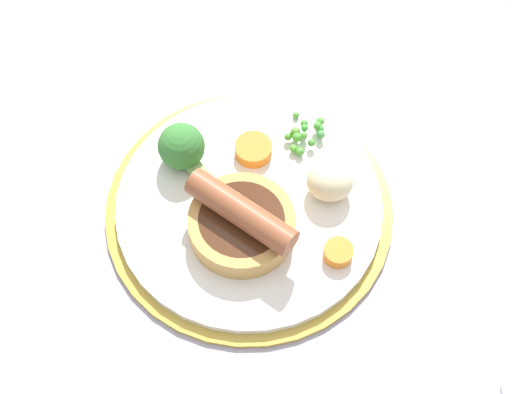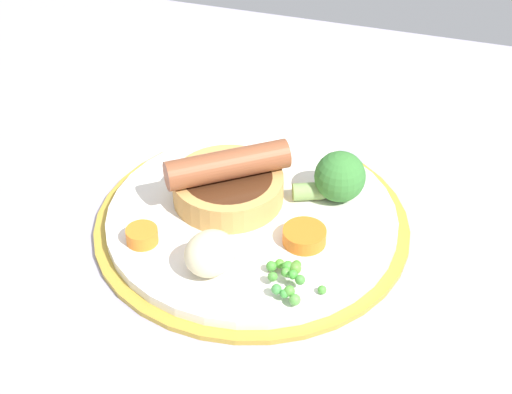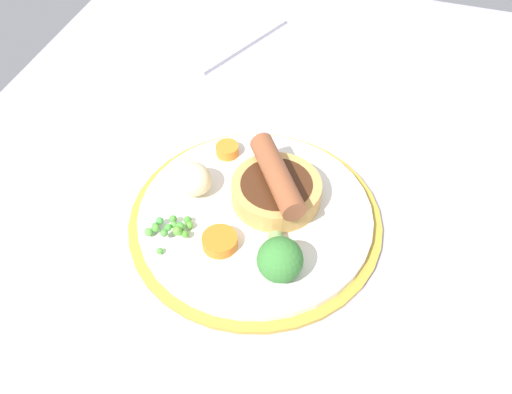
{
  "view_description": "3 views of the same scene",
  "coord_description": "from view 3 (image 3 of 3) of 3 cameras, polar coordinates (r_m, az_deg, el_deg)",
  "views": [
    {
      "loc": [
        -32.9,
        9.72,
        63.12
      ],
      "look_at": [
        -1.95,
        -0.52,
        6.11
      ],
      "focal_mm": 50.0,
      "sensor_mm": 36.0,
      "label": 1
    },
    {
      "loc": [
        15.13,
        -54.53,
        51.83
      ],
      "look_at": [
        -1.08,
        0.15,
        6.33
      ],
      "focal_mm": 60.0,
      "sensor_mm": 36.0,
      "label": 2
    },
    {
      "loc": [
        36.28,
        11.99,
        51.34
      ],
      "look_at": [
        -1.98,
        -0.11,
        6.35
      ],
      "focal_mm": 40.0,
      "sensor_mm": 36.0,
      "label": 3
    }
  ],
  "objects": [
    {
      "name": "broccoli_floret_near",
      "position": [
        0.55,
        2.39,
        -6.18
      ],
      "size": [
        6.39,
        4.54,
        4.54
      ],
      "rotation": [
        0.0,
        0.0,
        0.38
      ],
      "color": "#387A33",
      "rests_on": "dinner_plate"
    },
    {
      "name": "potato_chunk_2",
      "position": [
        0.63,
        -6.36,
        1.82
      ],
      "size": [
        5.46,
        5.68,
        3.58
      ],
      "primitive_type": "ellipsoid",
      "rotation": [
        0.0,
        0.0,
        5.82
      ],
      "color": "beige",
      "rests_on": "dinner_plate"
    },
    {
      "name": "fork",
      "position": [
        0.88,
        -1.28,
        14.98
      ],
      "size": [
        17.09,
        8.8,
        0.6
      ],
      "primitive_type": "cube",
      "rotation": [
        0.0,
        0.0,
        -0.42
      ],
      "color": "silver",
      "rests_on": "dining_table"
    },
    {
      "name": "pea_pile",
      "position": [
        0.6,
        -8.5,
        -3.11
      ],
      "size": [
        5.23,
        4.58,
        1.71
      ],
      "color": "#489135",
      "rests_on": "dinner_plate"
    },
    {
      "name": "sausage_pudding",
      "position": [
        0.61,
        2.06,
        0.97
      ],
      "size": [
        10.36,
        9.78,
        5.05
      ],
      "rotation": [
        0.0,
        0.0,
        3.76
      ],
      "color": "tan",
      "rests_on": "dinner_plate"
    },
    {
      "name": "dinner_plate",
      "position": [
        0.62,
        -0.45,
        -2.02
      ],
      "size": [
        27.51,
        27.51,
        1.4
      ],
      "color": "#B79333",
      "rests_on": "dining_table"
    },
    {
      "name": "carrot_slice_3",
      "position": [
        0.67,
        -2.89,
        4.74
      ],
      "size": [
        3.55,
        3.55,
        1.3
      ],
      "primitive_type": "cylinder",
      "rotation": [
        0.0,
        0.0,
        0.42
      ],
      "color": "orange",
      "rests_on": "dinner_plate"
    },
    {
      "name": "carrot_slice_1",
      "position": [
        0.58,
        -3.64,
        -4.45
      ],
      "size": [
        5.12,
        5.12,
        1.29
      ],
      "primitive_type": "cylinder",
      "rotation": [
        0.0,
        0.0,
        4.08
      ],
      "color": "orange",
      "rests_on": "dinner_plate"
    },
    {
      "name": "dining_table",
      "position": [
        0.63,
        -0.45,
        -4.26
      ],
      "size": [
        110.0,
        80.0,
        3.0
      ],
      "primitive_type": "cube",
      "color": "#9E99AD",
      "rests_on": "ground"
    }
  ]
}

